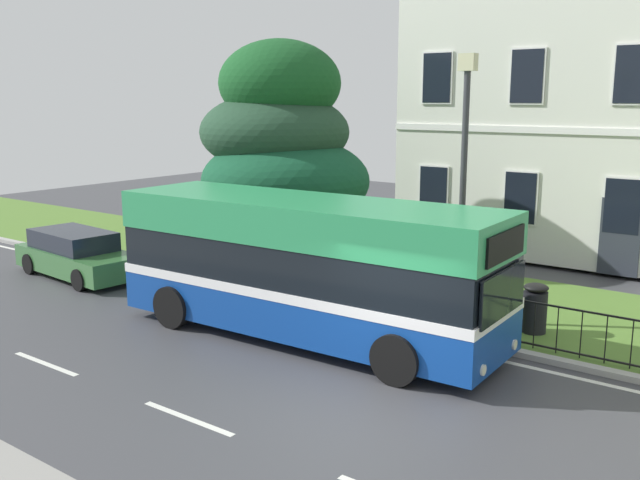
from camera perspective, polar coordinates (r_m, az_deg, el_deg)
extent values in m
cube|color=#3E3E43|center=(12.01, 2.66, -13.80)|extent=(60.00, 56.00, 0.06)
cube|color=silver|center=(14.94, 10.61, -8.67)|extent=(54.00, 0.14, 0.01)
cube|color=silver|center=(14.94, -21.27, -9.28)|extent=(2.00, 0.12, 0.01)
cube|color=silver|center=(11.95, -10.62, -13.95)|extent=(2.00, 0.12, 0.01)
cube|color=#9E9E99|center=(15.32, 11.40, -7.96)|extent=(57.00, 0.24, 0.12)
cube|color=#50772E|center=(17.91, 15.46, -5.31)|extent=(57.00, 5.63, 0.12)
cube|color=white|center=(21.30, 23.66, 7.95)|extent=(14.73, 0.06, 0.20)
cube|color=#2D333D|center=(21.61, 23.03, 0.19)|extent=(1.10, 0.06, 2.20)
cube|color=white|center=(23.52, 9.14, 3.98)|extent=(1.07, 0.04, 1.64)
cube|color=black|center=(23.50, 9.12, 3.97)|extent=(0.97, 0.03, 1.54)
cube|color=white|center=(22.32, 15.86, 3.30)|extent=(1.07, 0.04, 1.64)
cube|color=black|center=(22.31, 15.84, 3.29)|extent=(0.97, 0.03, 1.54)
cube|color=white|center=(21.47, 23.22, 2.50)|extent=(1.07, 0.04, 1.64)
cube|color=black|center=(21.45, 23.20, 2.49)|extent=(0.97, 0.03, 1.54)
cube|color=white|center=(23.33, 9.43, 12.78)|extent=(1.07, 0.04, 1.64)
cube|color=black|center=(23.32, 9.40, 12.79)|extent=(0.97, 0.03, 1.54)
cube|color=white|center=(22.13, 16.38, 12.57)|extent=(1.07, 0.04, 1.64)
cube|color=black|center=(22.11, 16.36, 12.57)|extent=(0.97, 0.03, 1.54)
cube|color=white|center=(21.27, 23.99, 12.12)|extent=(1.07, 0.04, 1.64)
cube|color=black|center=(21.25, 23.98, 12.13)|extent=(0.97, 0.03, 1.54)
cube|color=black|center=(14.84, 16.18, -4.75)|extent=(14.29, 0.04, 0.04)
cube|color=black|center=(15.10, 16.00, -7.92)|extent=(14.29, 0.04, 0.04)
cylinder|color=black|center=(18.56, -5.00, -2.63)|extent=(0.02, 0.02, 0.95)
cylinder|color=black|center=(18.27, -3.91, -2.84)|extent=(0.02, 0.02, 0.95)
cylinder|color=black|center=(17.98, -2.79, -3.06)|extent=(0.02, 0.02, 0.95)
cylinder|color=black|center=(17.70, -1.64, -3.28)|extent=(0.02, 0.02, 0.95)
cylinder|color=black|center=(17.43, -0.45, -3.51)|extent=(0.02, 0.02, 0.95)
cylinder|color=black|center=(17.16, 0.79, -3.75)|extent=(0.02, 0.02, 0.95)
cylinder|color=black|center=(16.91, 2.06, -3.99)|extent=(0.02, 0.02, 0.95)
cylinder|color=black|center=(16.66, 3.36, -4.24)|extent=(0.02, 0.02, 0.95)
cylinder|color=black|center=(16.42, 4.71, -4.49)|extent=(0.02, 0.02, 0.95)
cylinder|color=black|center=(16.19, 6.10, -4.75)|extent=(0.02, 0.02, 0.95)
cylinder|color=black|center=(15.98, 7.53, -5.01)|extent=(0.02, 0.02, 0.95)
cylinder|color=black|center=(15.77, 9.00, -5.27)|extent=(0.02, 0.02, 0.95)
cylinder|color=black|center=(15.57, 10.50, -5.54)|extent=(0.02, 0.02, 0.95)
cylinder|color=black|center=(15.38, 12.05, -5.81)|extent=(0.02, 0.02, 0.95)
cylinder|color=black|center=(15.21, 13.63, -6.08)|extent=(0.02, 0.02, 0.95)
cylinder|color=black|center=(15.05, 15.26, -6.36)|extent=(0.02, 0.02, 0.95)
cylinder|color=black|center=(14.90, 16.91, -6.63)|extent=(0.02, 0.02, 0.95)
cylinder|color=black|center=(14.76, 18.60, -6.91)|extent=(0.02, 0.02, 0.95)
cylinder|color=black|center=(14.64, 20.33, -7.18)|extent=(0.02, 0.02, 0.95)
cylinder|color=black|center=(14.53, 22.08, -7.45)|extent=(0.02, 0.02, 0.95)
cylinder|color=black|center=(14.43, 23.86, -7.72)|extent=(0.02, 0.02, 0.95)
cylinder|color=#423328|center=(21.40, -3.27, 0.20)|extent=(0.41, 0.41, 1.62)
ellipsoid|color=#204423|center=(21.14, -3.25, 0.95)|extent=(5.44, 5.44, 2.31)
ellipsoid|color=#154A2E|center=(20.99, -2.79, 4.80)|extent=(4.98, 4.98, 2.67)
ellipsoid|color=#22422D|center=(21.27, -3.67, 8.70)|extent=(4.45, 4.45, 2.37)
ellipsoid|color=#174E22|center=(21.23, -3.26, 12.53)|extent=(3.60, 3.60, 2.54)
cube|color=navy|center=(15.20, -1.16, -5.14)|extent=(8.71, 2.72, 0.99)
cube|color=white|center=(15.08, -1.17, -3.49)|extent=(8.73, 2.74, 0.20)
cube|color=black|center=(14.96, -1.18, -1.62)|extent=(8.63, 2.68, 0.93)
cube|color=#2A9055|center=(14.79, -1.19, 1.69)|extent=(8.71, 2.72, 0.82)
cube|color=black|center=(12.99, 14.56, -4.22)|extent=(0.13, 2.05, 0.86)
cube|color=black|center=(12.79, 14.76, -0.42)|extent=(0.12, 1.75, 0.53)
cylinder|color=silver|center=(14.05, 15.44, -8.15)|extent=(0.05, 0.20, 0.20)
cylinder|color=silver|center=(12.67, 13.05, -10.20)|extent=(0.05, 0.20, 0.20)
cylinder|color=black|center=(14.90, 10.51, -6.78)|extent=(0.97, 0.33, 0.96)
cylinder|color=black|center=(12.92, 6.18, -9.53)|extent=(0.97, 0.33, 0.96)
cylinder|color=black|center=(17.87, -6.39, -3.59)|extent=(0.97, 0.33, 0.96)
cylinder|color=black|center=(16.25, -11.81, -5.29)|extent=(0.97, 0.33, 0.96)
cube|color=#326533|center=(21.51, -18.87, -1.58)|extent=(4.50, 2.07, 0.63)
cube|color=black|center=(21.62, -19.31, 0.03)|extent=(2.74, 1.72, 0.53)
cylinder|color=black|center=(20.78, -15.00, -2.30)|extent=(0.61, 0.23, 0.60)
cylinder|color=black|center=(19.98, -18.86, -3.07)|extent=(0.61, 0.23, 0.60)
cylinder|color=black|center=(23.12, -18.83, -1.15)|extent=(0.61, 0.23, 0.60)
cylinder|color=black|center=(22.40, -22.40, -1.80)|extent=(0.61, 0.23, 0.60)
cylinder|color=#333338|center=(15.76, 11.42, 3.14)|extent=(0.14, 0.14, 5.52)
cube|color=beige|center=(15.62, 11.86, 13.87)|extent=(0.36, 0.24, 0.36)
cylinder|color=black|center=(15.91, 16.94, -5.57)|extent=(0.51, 0.51, 0.90)
ellipsoid|color=black|center=(15.77, 17.05, -3.69)|extent=(0.52, 0.52, 0.18)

